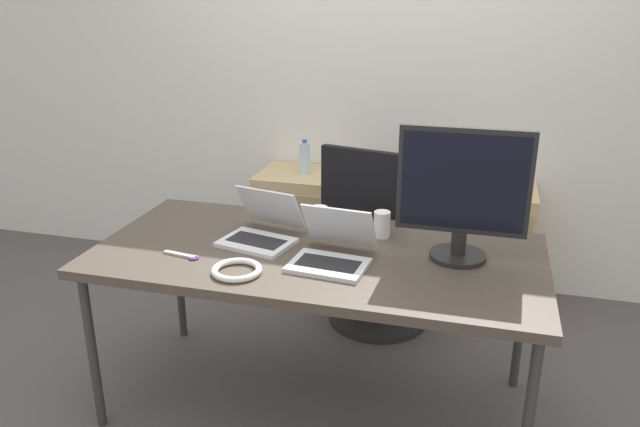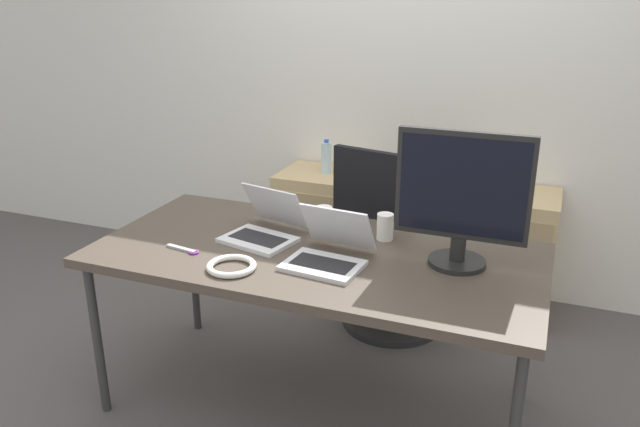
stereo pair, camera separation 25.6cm
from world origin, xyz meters
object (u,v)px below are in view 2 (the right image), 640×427
object	(u,v)px
cabinet_left	(326,228)
laptop_left	(265,228)
cabinet_right	(502,253)
laptop_right	(328,252)
office_chair	(388,264)
coffee_cup_brown	(324,219)
monitor	(462,198)
coffee_cup_white	(385,227)
cable_coil	(231,266)
water_bottle	(326,158)

from	to	relation	value
cabinet_left	laptop_left	bearing A→B (deg)	-82.63
cabinet_right	laptop_right	distance (m)	1.48
cabinet_right	office_chair	bearing A→B (deg)	-141.62
laptop_left	coffee_cup_brown	world-z (taller)	laptop_left
office_chair	cabinet_left	distance (m)	0.68
laptop_right	laptop_left	bearing A→B (deg)	157.62
cabinet_left	monitor	bearing A→B (deg)	-48.86
coffee_cup_white	cable_coil	world-z (taller)	coffee_cup_white
office_chair	laptop_right	bearing A→B (deg)	-91.78
water_bottle	laptop_left	distance (m)	1.15
laptop_right	coffee_cup_white	size ratio (longest dim) A/B	3.02
cabinet_left	monitor	world-z (taller)	monitor
water_bottle	monitor	size ratio (longest dim) A/B	0.39
water_bottle	coffee_cup_white	world-z (taller)	water_bottle
water_bottle	laptop_right	size ratio (longest dim) A/B	0.59
water_bottle	laptop_right	xyz separation A→B (m)	(0.50, -1.29, -0.01)
laptop_left	laptop_right	distance (m)	0.38
cabinet_right	coffee_cup_brown	size ratio (longest dim) A/B	6.41
water_bottle	laptop_right	world-z (taller)	laptop_right
office_chair	water_bottle	size ratio (longest dim) A/B	5.05
water_bottle	cable_coil	world-z (taller)	water_bottle
coffee_cup_brown	laptop_left	bearing A→B (deg)	-141.51
office_chair	cabinet_right	world-z (taller)	office_chair
water_bottle	cabinet_left	bearing A→B (deg)	-90.00
office_chair	laptop_left	distance (m)	0.90
cabinet_right	coffee_cup_white	distance (m)	1.15
coffee_cup_white	coffee_cup_brown	world-z (taller)	coffee_cup_white
cabinet_right	coffee_cup_white	xyz separation A→B (m)	(-0.43, -0.97, 0.45)
laptop_right	cable_coil	xyz separation A→B (m)	(-0.33, -0.19, -0.03)
office_chair	cable_coil	distance (m)	1.17
laptop_right	coffee_cup_brown	bearing A→B (deg)	114.05
office_chair	water_bottle	bearing A→B (deg)	140.21
cabinet_left	laptop_left	distance (m)	1.23
monitor	cabinet_right	bearing A→B (deg)	85.11
coffee_cup_brown	cable_coil	bearing A→B (deg)	-110.34
laptop_left	cabinet_right	bearing A→B (deg)	51.05
office_chair	monitor	world-z (taller)	monitor
laptop_right	coffee_cup_white	distance (m)	0.35
monitor	coffee_cup_brown	world-z (taller)	monitor
cabinet_left	cabinet_right	xyz separation A→B (m)	(1.07, 0.00, 0.00)
cabinet_right	water_bottle	size ratio (longest dim) A/B	3.45
cabinet_left	coffee_cup_brown	world-z (taller)	coffee_cup_brown
laptop_left	cable_coil	xyz separation A→B (m)	(0.02, -0.34, -0.03)
cabinet_right	cable_coil	world-z (taller)	cable_coil
office_chair	monitor	size ratio (longest dim) A/B	1.97
office_chair	coffee_cup_white	bearing A→B (deg)	-77.70
cabinet_left	monitor	distance (m)	1.63
cabinet_right	water_bottle	distance (m)	1.16
cabinet_left	laptop_left	size ratio (longest dim) A/B	1.89
water_bottle	coffee_cup_white	size ratio (longest dim) A/B	1.80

